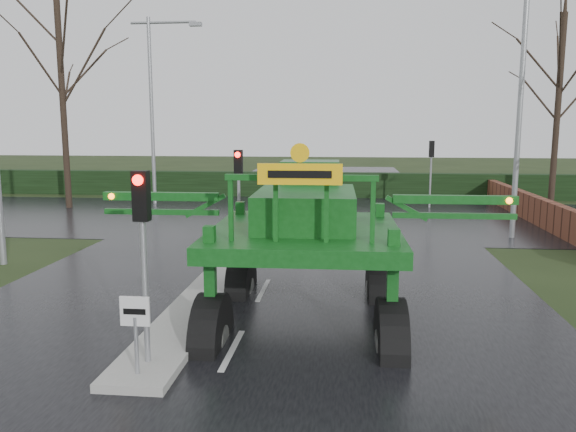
# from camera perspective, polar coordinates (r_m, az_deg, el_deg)

# --- Properties ---
(ground) EXTENTS (140.00, 140.00, 0.00)m
(ground) POSITION_cam_1_polar(r_m,az_deg,el_deg) (11.11, -5.68, -13.47)
(ground) COLOR black
(ground) RESTS_ON ground
(road_main) EXTENTS (14.00, 80.00, 0.02)m
(road_main) POSITION_cam_1_polar(r_m,az_deg,el_deg) (20.60, -0.05, -2.83)
(road_main) COLOR black
(road_main) RESTS_ON ground
(road_cross) EXTENTS (80.00, 12.00, 0.02)m
(road_cross) POSITION_cam_1_polar(r_m,az_deg,el_deg) (26.47, 1.33, -0.16)
(road_cross) COLOR black
(road_cross) RESTS_ON ground
(median_island) EXTENTS (1.20, 10.00, 0.16)m
(median_island) POSITION_cam_1_polar(r_m,az_deg,el_deg) (14.12, -8.43, -8.20)
(median_island) COLOR gray
(median_island) RESTS_ON ground
(hedge_row) EXTENTS (44.00, 0.90, 1.50)m
(hedge_row) POSITION_cam_1_polar(r_m,az_deg,el_deg) (34.29, 2.44, 3.20)
(hedge_row) COLOR black
(hedge_row) RESTS_ON ground
(brick_wall) EXTENTS (0.40, 20.00, 1.20)m
(brick_wall) POSITION_cam_1_polar(r_m,az_deg,el_deg) (27.59, 23.62, 0.70)
(brick_wall) COLOR #592D1E
(brick_wall) RESTS_ON ground
(keep_left_sign) EXTENTS (0.50, 0.07, 1.35)m
(keep_left_sign) POSITION_cam_1_polar(r_m,az_deg,el_deg) (9.75, -15.25, -10.40)
(keep_left_sign) COLOR gray
(keep_left_sign) RESTS_ON ground
(traffic_signal_near) EXTENTS (0.26, 0.33, 3.52)m
(traffic_signal_near) POSITION_cam_1_polar(r_m,az_deg,el_deg) (9.81, -14.58, -0.98)
(traffic_signal_near) COLOR gray
(traffic_signal_near) RESTS_ON ground
(traffic_signal_mid) EXTENTS (0.26, 0.33, 3.52)m
(traffic_signal_mid) POSITION_cam_1_polar(r_m,az_deg,el_deg) (17.95, -5.04, 3.72)
(traffic_signal_mid) COLOR gray
(traffic_signal_mid) RESTS_ON ground
(traffic_signal_far) EXTENTS (0.26, 0.33, 3.52)m
(traffic_signal_far) POSITION_cam_1_polar(r_m,az_deg,el_deg) (30.41, 14.35, 5.66)
(traffic_signal_far) COLOR gray
(traffic_signal_far) RESTS_ON ground
(street_light_right) EXTENTS (3.85, 0.30, 10.00)m
(street_light_right) POSITION_cam_1_polar(r_m,az_deg,el_deg) (22.92, 21.91, 12.78)
(street_light_right) COLOR gray
(street_light_right) RESTS_ON ground
(street_light_left_far) EXTENTS (3.85, 0.30, 10.00)m
(street_light_left_far) POSITION_cam_1_polar(r_m,az_deg,el_deg) (31.82, -13.21, 11.97)
(street_light_left_far) COLOR gray
(street_light_left_far) RESTS_ON ground
(tree_left_far) EXTENTS (7.70, 7.70, 13.26)m
(tree_left_far) POSITION_cam_1_polar(r_m,az_deg,el_deg) (31.77, -22.09, 13.65)
(tree_left_far) COLOR black
(tree_left_far) RESTS_ON ground
(tree_right_far) EXTENTS (7.00, 7.00, 12.05)m
(tree_right_far) POSITION_cam_1_polar(r_m,az_deg,el_deg) (32.96, 25.88, 12.09)
(tree_right_far) COLOR black
(tree_right_far) RESTS_ON ground
(crop_sprayer) EXTENTS (8.83, 5.57, 4.94)m
(crop_sprayer) POSITION_cam_1_polar(r_m,az_deg,el_deg) (11.16, -7.75, -0.90)
(crop_sprayer) COLOR black
(crop_sprayer) RESTS_ON ground
(white_sedan) EXTENTS (3.97, 2.18, 1.24)m
(white_sedan) POSITION_cam_1_polar(r_m,az_deg,el_deg) (27.48, 1.95, 0.16)
(white_sedan) COLOR silver
(white_sedan) RESTS_ON ground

